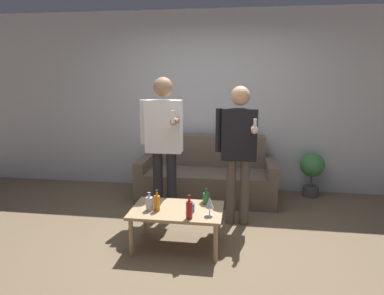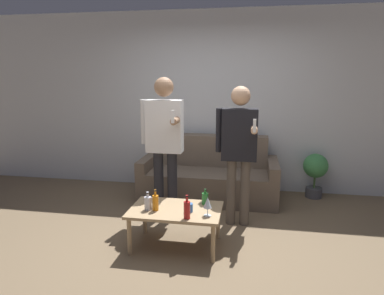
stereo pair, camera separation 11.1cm
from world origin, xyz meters
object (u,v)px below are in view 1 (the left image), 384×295
Objects in this scene: couch at (207,176)px; bottle_orange at (157,203)px; coffee_table at (177,213)px; person_standing_right at (239,145)px; person_standing_left at (164,137)px.

couch is 8.92× the size of bottle_orange.
person_standing_right is (0.60, 0.66, 0.60)m from coffee_table.
person_standing_right reaches higher than couch.
couch is 1.17m from person_standing_left.
couch is 1.66m from bottle_orange.
couch is at bearing 77.83° from bottle_orange.
person_standing_left is at bearing 175.73° from person_standing_right.
couch is at bearing 116.98° from person_standing_right.
coffee_table is 0.57× the size of person_standing_right.
bottle_orange is at bearing -137.05° from person_standing_right.
coffee_table is at bearing 21.13° from bottle_orange.
couch is at bearing 60.57° from person_standing_left.
coffee_table is 4.30× the size of bottle_orange.
person_standing_left is at bearing 97.60° from bottle_orange.
couch is 1.18m from person_standing_right.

